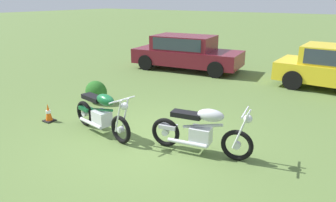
% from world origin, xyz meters
% --- Properties ---
extents(ground_plane, '(120.00, 120.00, 0.00)m').
position_xyz_m(ground_plane, '(0.00, 0.00, 0.00)').
color(ground_plane, '#567038').
extents(motorcycle_green, '(1.98, 0.69, 1.02)m').
position_xyz_m(motorcycle_green, '(-1.04, -0.28, 0.49)').
color(motorcycle_green, black).
rests_on(motorcycle_green, ground).
extents(motorcycle_silver, '(2.06, 0.76, 1.02)m').
position_xyz_m(motorcycle_silver, '(1.23, 0.14, 0.48)').
color(motorcycle_silver, black).
rests_on(motorcycle_silver, ground).
extents(car_burgundy, '(4.66, 2.30, 1.43)m').
position_xyz_m(car_burgundy, '(-2.90, 6.45, 0.80)').
color(car_burgundy, maroon).
rests_on(car_burgundy, ground).
extents(traffic_cone, '(0.25, 0.25, 0.45)m').
position_xyz_m(traffic_cone, '(-2.69, -0.48, 0.21)').
color(traffic_cone, '#EA590F').
rests_on(traffic_cone, ground).
extents(shrub_low, '(0.68, 0.55, 0.65)m').
position_xyz_m(shrub_low, '(-2.79, 1.22, 0.32)').
color(shrub_low, '#235E1E').
rests_on(shrub_low, ground).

